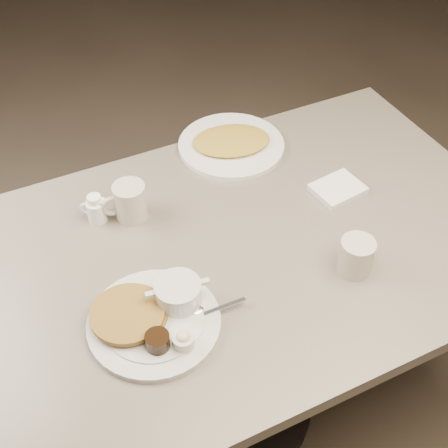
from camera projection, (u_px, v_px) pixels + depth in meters
name	position (u px, v px, depth m)	size (l,w,h in m)	color
diner_table	(227.00, 293.00, 1.59)	(1.50, 0.90, 0.75)	slate
main_plate	(155.00, 315.00, 1.30)	(0.37, 0.33, 0.07)	silver
coffee_mug_near	(357.00, 255.00, 1.39)	(0.12, 0.11, 0.09)	beige
napkin	(338.00, 189.00, 1.61)	(0.14, 0.12, 0.02)	white
coffee_mug_far	(129.00, 202.00, 1.52)	(0.12, 0.09, 0.10)	beige
creamer_right	(96.00, 209.00, 1.52)	(0.06, 0.06, 0.08)	white
hash_plate	(231.00, 144.00, 1.75)	(0.38, 0.38, 0.04)	white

